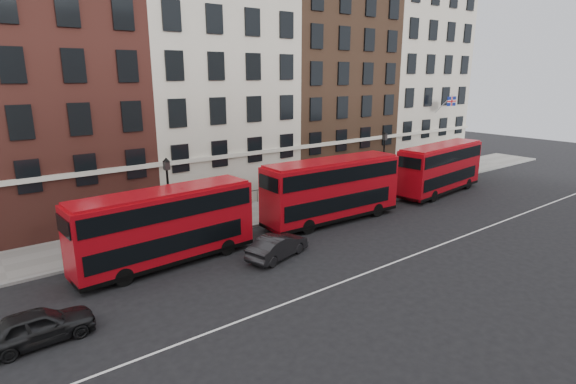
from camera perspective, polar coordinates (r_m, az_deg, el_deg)
ground at (r=26.73m, az=8.61°, el=-8.01°), size 120.00×120.00×0.00m
pavement at (r=34.33m, az=-4.08°, el=-2.59°), size 80.00×5.00×0.15m
kerb at (r=32.37m, az=-1.63°, el=-3.63°), size 80.00×0.30×0.16m
road_centre_line at (r=25.51m, az=11.88°, el=-9.30°), size 70.00×0.12×0.01m
building_terrace at (r=39.03m, az=-10.96°, el=14.41°), size 64.00×11.95×22.00m
bus_b at (r=25.45m, az=-15.42°, el=-4.10°), size 10.22×3.02×4.24m
bus_c at (r=31.93m, az=5.59°, el=0.43°), size 10.85×3.02×4.52m
bus_d at (r=41.72m, az=18.76°, el=2.97°), size 10.61×3.61×4.37m
car_rear at (r=20.75m, az=-29.20°, el=-14.66°), size 4.20×1.78×1.42m
car_front at (r=25.96m, az=-1.32°, el=-6.91°), size 4.41×2.53×1.37m
lamp_post_left at (r=28.20m, az=-14.92°, el=-0.54°), size 0.44×0.44×5.33m
lamp_post_right at (r=40.57m, az=12.04°, el=4.18°), size 0.44×0.44×5.33m
traffic_light at (r=47.57m, az=19.97°, el=4.35°), size 0.25×0.45×3.27m
iron_railings at (r=35.95m, az=-6.04°, el=-0.88°), size 6.60×0.06×1.00m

